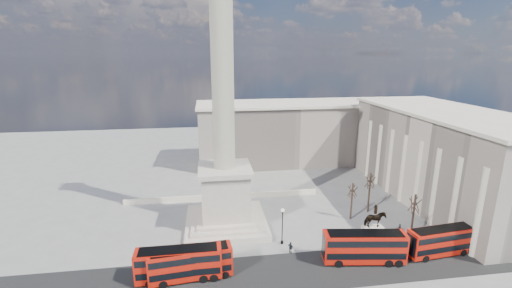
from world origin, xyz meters
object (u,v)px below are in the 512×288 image
object	(u,v)px
red_bus_d	(442,241)
equestrian_statue	(373,236)
nelsons_column	(224,155)
victorian_lamp	(282,223)
red_bus_c	(365,247)
red_bus_a	(180,263)
pedestrian_walking	(400,229)
pedestrian_standing	(420,233)
red_bus_b	(191,263)
pedestrian_crossing	(291,248)

from	to	relation	value
red_bus_d	equestrian_statue	world-z (taller)	equestrian_statue
nelsons_column	victorian_lamp	bearing A→B (deg)	-42.18
red_bus_c	nelsons_column	bearing A→B (deg)	151.10
nelsons_column	equestrian_statue	world-z (taller)	nelsons_column
nelsons_column	red_bus_a	world-z (taller)	nelsons_column
red_bus_a	equestrian_statue	distance (m)	28.70
nelsons_column	victorian_lamp	distance (m)	14.77
nelsons_column	pedestrian_walking	size ratio (longest dim) A/B	30.51
victorian_lamp	pedestrian_standing	bearing A→B (deg)	-3.51
red_bus_b	pedestrian_standing	size ratio (longest dim) A/B	6.29
red_bus_d	pedestrian_crossing	size ratio (longest dim) A/B	5.99
equestrian_statue	pedestrian_standing	distance (m)	10.33
equestrian_statue	red_bus_d	bearing A→B (deg)	-11.75
red_bus_a	pedestrian_crossing	world-z (taller)	red_bus_a
red_bus_b	red_bus_c	xyz separation A→B (m)	(24.64, 0.24, 0.14)
equestrian_statue	victorian_lamp	bearing A→B (deg)	161.89
victorian_lamp	pedestrian_standing	world-z (taller)	victorian_lamp
red_bus_c	pedestrian_crossing	bearing A→B (deg)	166.81
red_bus_d	equestrian_statue	distance (m)	10.25
red_bus_c	pedestrian_walking	world-z (taller)	red_bus_c
victorian_lamp	pedestrian_standing	distance (m)	23.06
red_bus_c	red_bus_b	bearing A→B (deg)	-171.65
red_bus_c	red_bus_d	bearing A→B (deg)	8.81
red_bus_d	pedestrian_standing	world-z (taller)	red_bus_d
red_bus_b	pedestrian_crossing	bearing A→B (deg)	9.48
nelsons_column	pedestrian_standing	xyz separation A→B (m)	(31.34, -9.08, -12.02)
red_bus_b	equestrian_statue	xyz separation A→B (m)	(27.07, 2.55, 0.39)
red_bus_a	pedestrian_standing	world-z (taller)	red_bus_a
nelsons_column	red_bus_b	bearing A→B (deg)	-110.64
victorian_lamp	pedestrian_walking	bearing A→B (deg)	1.30
red_bus_a	red_bus_d	xyz separation A→B (m)	(38.61, 0.41, -0.10)
red_bus_a	red_bus_b	distance (m)	1.52
red_bus_b	pedestrian_walking	bearing A→B (deg)	6.00
red_bus_c	pedestrian_crossing	distance (m)	10.79
equestrian_statue	pedestrian_crossing	bearing A→B (deg)	173.04
red_bus_b	red_bus_d	world-z (taller)	red_bus_b
pedestrian_walking	red_bus_d	bearing A→B (deg)	-93.73
pedestrian_walking	pedestrian_crossing	distance (m)	19.99
pedestrian_standing	nelsons_column	bearing A→B (deg)	-31.46
red_bus_a	pedestrian_walking	size ratio (longest dim) A/B	6.92
red_bus_a	equestrian_statue	bearing A→B (deg)	4.80
red_bus_a	red_bus_c	world-z (taller)	red_bus_c
red_bus_c	equestrian_statue	bearing A→B (deg)	51.30
red_bus_d	pedestrian_walking	xyz separation A→B (m)	(-2.69, 6.84, -1.49)
nelsons_column	victorian_lamp	xyz separation A→B (m)	(8.48, -7.68, -9.34)
red_bus_b	equestrian_statue	world-z (taller)	equestrian_statue
equestrian_statue	pedestrian_crossing	xyz separation A→B (m)	(-12.39, 1.51, -1.82)
red_bus_c	pedestrian_walking	xyz separation A→B (m)	(9.76, 7.06, -1.67)
red_bus_b	red_bus_a	bearing A→B (deg)	171.99
nelsons_column	red_bus_c	size ratio (longest dim) A/B	4.17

